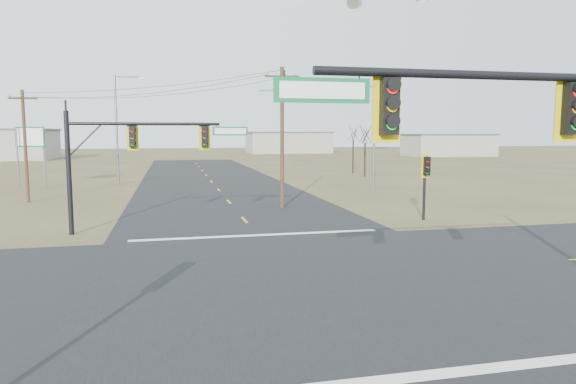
% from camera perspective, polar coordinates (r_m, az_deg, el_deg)
% --- Properties ---
extents(ground, '(320.00, 320.00, 0.00)m').
position_cam_1_polar(ground, '(17.69, 0.65, -9.57)').
color(ground, brown).
rests_on(ground, ground).
extents(road_ew, '(160.00, 14.00, 0.02)m').
position_cam_1_polar(road_ew, '(17.69, 0.65, -9.54)').
color(road_ew, black).
rests_on(road_ew, ground).
extents(road_ns, '(14.00, 160.00, 0.02)m').
position_cam_1_polar(road_ns, '(17.69, 0.65, -9.54)').
color(road_ns, black).
rests_on(road_ns, ground).
extents(stop_bar_near, '(12.00, 0.40, 0.01)m').
position_cam_1_polar(stop_bar_near, '(11.00, 10.40, -19.90)').
color(stop_bar_near, silver).
rests_on(stop_bar_near, road_ns).
extents(stop_bar_far, '(12.00, 0.40, 0.01)m').
position_cam_1_polar(stop_bar_far, '(24.83, -3.41, -4.81)').
color(stop_bar_far, silver).
rests_on(stop_bar_far, road_ns).
extents(mast_arm_near, '(10.33, 0.44, 6.63)m').
position_cam_1_polar(mast_arm_near, '(12.15, 29.31, 5.40)').
color(mast_arm_near, black).
rests_on(mast_arm_near, ground).
extents(mast_arm_far, '(8.82, 0.40, 5.97)m').
position_cam_1_polar(mast_arm_far, '(26.37, -16.16, 5.04)').
color(mast_arm_far, black).
rests_on(mast_arm_far, ground).
extents(pedestal_signal_ne, '(0.61, 0.51, 3.79)m').
position_cam_1_polar(pedestal_signal_ne, '(29.84, 15.10, 2.28)').
color(pedestal_signal_ne, black).
rests_on(pedestal_signal_ne, ground).
extents(utility_pole_near, '(2.24, 0.38, 9.16)m').
position_cam_1_polar(utility_pole_near, '(33.60, -0.66, 6.29)').
color(utility_pole_near, '#4C3520').
rests_on(utility_pole_near, ground).
extents(utility_pole_far, '(1.95, 0.31, 7.95)m').
position_cam_1_polar(utility_pole_far, '(40.93, -27.18, 4.81)').
color(utility_pole_far, '#4C3520').
rests_on(utility_pole_far, ground).
extents(highway_sign, '(2.73, 1.25, 5.51)m').
position_cam_1_polar(highway_sign, '(51.70, -26.73, 4.77)').
color(highway_sign, slate).
rests_on(highway_sign, ground).
extents(streetlight_a, '(2.49, 0.34, 8.88)m').
position_cam_1_polar(streetlight_a, '(42.81, 9.30, 6.55)').
color(streetlight_a, slate).
rests_on(streetlight_a, ground).
extents(streetlight_b, '(2.94, 0.27, 10.59)m').
position_cam_1_polar(streetlight_b, '(66.63, -0.97, 7.42)').
color(streetlight_b, slate).
rests_on(streetlight_b, ground).
extents(streetlight_c, '(2.91, 0.33, 10.43)m').
position_cam_1_polar(streetlight_c, '(51.72, -18.27, 7.26)').
color(streetlight_c, slate).
rests_on(streetlight_c, ground).
extents(bare_tree_c, '(3.45, 3.45, 6.20)m').
position_cam_1_polar(bare_tree_c, '(58.83, 8.57, 6.42)').
color(bare_tree_c, black).
rests_on(bare_tree_c, ground).
extents(bare_tree_d, '(2.67, 2.67, 6.17)m').
position_cam_1_polar(bare_tree_d, '(63.84, 7.27, 6.54)').
color(bare_tree_d, black).
rests_on(bare_tree_d, ground).
extents(warehouse_mid, '(20.00, 12.00, 5.00)m').
position_cam_1_polar(warehouse_mid, '(129.82, 0.04, 5.47)').
color(warehouse_mid, '#9D988B').
rests_on(warehouse_mid, ground).
extents(warehouse_right, '(18.00, 10.00, 4.50)m').
position_cam_1_polar(warehouse_right, '(117.44, 17.36, 4.94)').
color(warehouse_right, '#9D988B').
rests_on(warehouse_right, ground).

